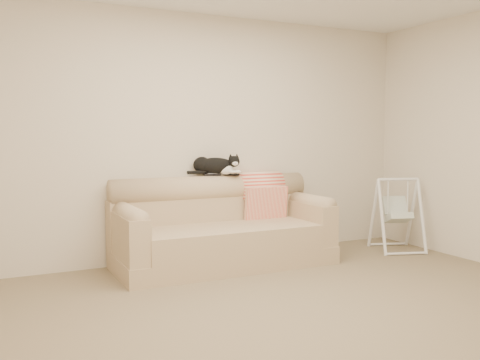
# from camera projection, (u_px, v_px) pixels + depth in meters

# --- Properties ---
(ground_plane) EXTENTS (5.00, 5.00, 0.00)m
(ground_plane) POSITION_uv_depth(u_px,v_px,m) (304.00, 311.00, 4.05)
(ground_plane) COLOR brown
(ground_plane) RESTS_ON ground
(room_shell) EXTENTS (5.04, 4.04, 2.60)m
(room_shell) POSITION_uv_depth(u_px,v_px,m) (306.00, 109.00, 3.92)
(room_shell) COLOR beige
(room_shell) RESTS_ON ground
(sofa) EXTENTS (2.20, 0.93, 0.90)m
(sofa) POSITION_uv_depth(u_px,v_px,m) (221.00, 231.00, 5.48)
(sofa) COLOR tan
(sofa) RESTS_ON ground
(remote_a) EXTENTS (0.18, 0.07, 0.03)m
(remote_a) POSITION_uv_depth(u_px,v_px,m) (212.00, 175.00, 5.66)
(remote_a) COLOR black
(remote_a) RESTS_ON sofa
(remote_b) EXTENTS (0.18, 0.11, 0.02)m
(remote_b) POSITION_uv_depth(u_px,v_px,m) (231.00, 174.00, 5.74)
(remote_b) COLOR black
(remote_b) RESTS_ON sofa
(tuxedo_cat) EXTENTS (0.57, 0.34, 0.23)m
(tuxedo_cat) POSITION_uv_depth(u_px,v_px,m) (215.00, 165.00, 5.68)
(tuxedo_cat) COLOR black
(tuxedo_cat) RESTS_ON sofa
(throw_blanket) EXTENTS (0.50, 0.38, 0.58)m
(throw_blanket) POSITION_uv_depth(u_px,v_px,m) (260.00, 190.00, 5.90)
(throw_blanket) COLOR red
(throw_blanket) RESTS_ON sofa
(baby_swing) EXTENTS (0.66, 0.68, 0.84)m
(baby_swing) POSITION_uv_depth(u_px,v_px,m) (397.00, 214.00, 6.14)
(baby_swing) COLOR white
(baby_swing) RESTS_ON ground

